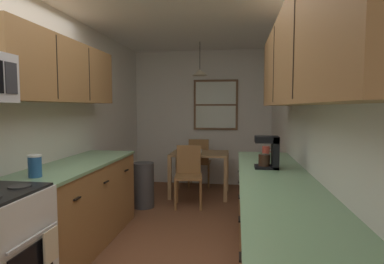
% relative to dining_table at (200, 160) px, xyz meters
% --- Properties ---
extents(ground_plane, '(12.00, 12.00, 0.00)m').
position_rel_dining_table_xyz_m(ground_plane, '(-0.05, -1.79, -0.61)').
color(ground_plane, brown).
extents(wall_left, '(0.10, 9.00, 2.55)m').
position_rel_dining_table_xyz_m(wall_left, '(-1.40, -1.79, 0.67)').
color(wall_left, silver).
rests_on(wall_left, ground).
extents(wall_right, '(0.10, 9.00, 2.55)m').
position_rel_dining_table_xyz_m(wall_right, '(1.30, -1.79, 0.67)').
color(wall_right, silver).
rests_on(wall_right, ground).
extents(wall_back, '(4.40, 0.10, 2.55)m').
position_rel_dining_table_xyz_m(wall_back, '(-0.05, 0.86, 0.67)').
color(wall_back, silver).
rests_on(wall_back, ground).
extents(ceiling_slab, '(4.40, 9.00, 0.08)m').
position_rel_dining_table_xyz_m(ceiling_slab, '(-0.05, -1.79, 1.98)').
color(ceiling_slab, white).
extents(counter_left, '(0.64, 1.85, 0.90)m').
position_rel_dining_table_xyz_m(counter_left, '(-1.05, -2.11, -0.15)').
color(counter_left, olive).
rests_on(counter_left, ground).
extents(upper_cabinets_left, '(0.33, 1.93, 0.63)m').
position_rel_dining_table_xyz_m(upper_cabinets_left, '(-1.19, -2.16, 1.24)').
color(upper_cabinets_left, olive).
extents(counter_right, '(0.64, 3.39, 0.90)m').
position_rel_dining_table_xyz_m(counter_right, '(0.95, -2.74, -0.16)').
color(counter_right, olive).
rests_on(counter_right, ground).
extents(upper_cabinets_right, '(0.33, 3.07, 0.72)m').
position_rel_dining_table_xyz_m(upper_cabinets_right, '(1.09, -2.79, 1.26)').
color(upper_cabinets_right, olive).
extents(dining_table, '(0.95, 0.72, 0.73)m').
position_rel_dining_table_xyz_m(dining_table, '(0.00, 0.00, 0.00)').
color(dining_table, '#A87F51').
rests_on(dining_table, ground).
extents(dining_chair_near, '(0.45, 0.45, 0.90)m').
position_rel_dining_table_xyz_m(dining_chair_near, '(-0.10, -0.57, -0.11)').
color(dining_chair_near, olive).
rests_on(dining_chair_near, ground).
extents(dining_chair_far, '(0.41, 0.41, 0.90)m').
position_rel_dining_table_xyz_m(dining_chair_far, '(-0.07, 0.57, -0.11)').
color(dining_chair_far, olive).
rests_on(dining_chair_far, ground).
extents(pendant_light, '(0.25, 0.25, 0.55)m').
position_rel_dining_table_xyz_m(pendant_light, '(0.00, 0.00, 1.45)').
color(pendant_light, black).
extents(back_window, '(0.83, 0.05, 0.95)m').
position_rel_dining_table_xyz_m(back_window, '(0.21, 0.78, 0.92)').
color(back_window, brown).
extents(trash_bin, '(0.31, 0.31, 0.66)m').
position_rel_dining_table_xyz_m(trash_bin, '(-0.75, -0.76, -0.27)').
color(trash_bin, '#3F3F42').
rests_on(trash_bin, ground).
extents(storage_canister, '(0.11, 0.11, 0.19)m').
position_rel_dining_table_xyz_m(storage_canister, '(-1.05, -2.82, 0.39)').
color(storage_canister, '#265999').
rests_on(storage_canister, counter_left).
extents(dish_towel, '(0.02, 0.16, 0.24)m').
position_rel_dining_table_xyz_m(dish_towel, '(-0.69, -3.19, -0.11)').
color(dish_towel, beige).
extents(coffee_maker, '(0.22, 0.18, 0.31)m').
position_rel_dining_table_xyz_m(coffee_maker, '(0.92, -2.16, 0.45)').
color(coffee_maker, black).
rests_on(coffee_maker, counter_right).
extents(mug_by_coffeemaker, '(0.13, 0.09, 0.11)m').
position_rel_dining_table_xyz_m(mug_by_coffeemaker, '(0.97, -1.30, 0.35)').
color(mug_by_coffeemaker, '#BF3F33').
rests_on(mug_by_coffeemaker, counter_right).
extents(table_serving_bowl, '(0.22, 0.22, 0.06)m').
position_rel_dining_table_xyz_m(table_serving_bowl, '(-0.07, -0.06, 0.15)').
color(table_serving_bowl, silver).
rests_on(table_serving_bowl, dining_table).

